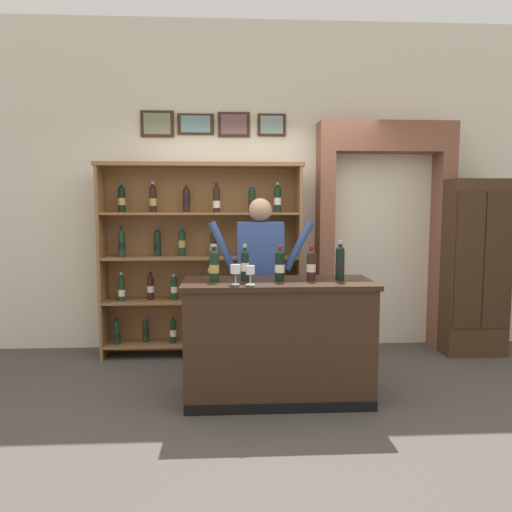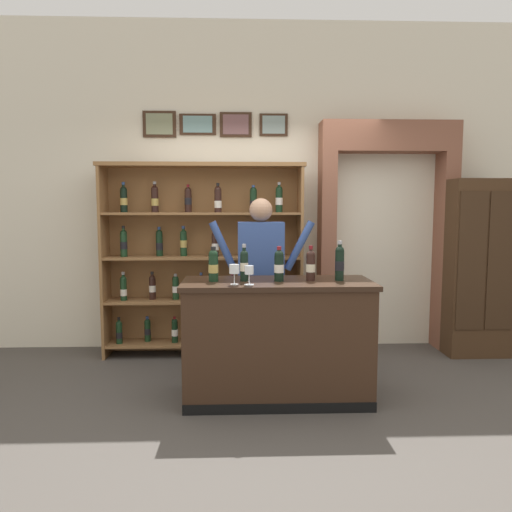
% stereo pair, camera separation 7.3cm
% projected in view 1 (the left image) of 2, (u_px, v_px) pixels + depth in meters
% --- Properties ---
extents(ground_plane, '(14.00, 14.00, 0.02)m').
position_uv_depth(ground_plane, '(268.00, 399.00, 3.97)').
color(ground_plane, '#47423D').
extents(back_wall, '(12.00, 0.19, 3.59)m').
position_uv_depth(back_wall, '(257.00, 188.00, 5.40)').
color(back_wall, beige).
rests_on(back_wall, ground).
extents(wine_shelf, '(2.13, 0.36, 2.03)m').
position_uv_depth(wine_shelf, '(202.00, 254.00, 5.08)').
color(wine_shelf, olive).
rests_on(wine_shelf, ground).
extents(archway_doorway, '(1.49, 0.45, 2.50)m').
position_uv_depth(archway_doorway, '(381.00, 221.00, 5.39)').
color(archway_doorway, brown).
rests_on(archway_doorway, ground).
extents(side_cabinet, '(0.65, 0.46, 1.87)m').
position_uv_depth(side_cabinet, '(472.00, 267.00, 5.16)').
color(side_cabinet, '#422B19').
rests_on(side_cabinet, ground).
extents(tasting_counter, '(1.54, 0.64, 0.98)m').
position_uv_depth(tasting_counter, '(278.00, 340.00, 3.92)').
color(tasting_counter, '#382316').
rests_on(tasting_counter, ground).
extents(shopkeeper, '(1.01, 0.22, 1.66)m').
position_uv_depth(shopkeeper, '(260.00, 265.00, 4.51)').
color(shopkeeper, '#2D3347').
rests_on(shopkeeper, ground).
extents(tasting_bottle_riserva, '(0.08, 0.08, 0.28)m').
position_uv_depth(tasting_bottle_riserva, '(214.00, 265.00, 3.83)').
color(tasting_bottle_riserva, black).
rests_on(tasting_bottle_riserva, tasting_counter).
extents(tasting_bottle_prosecco, '(0.07, 0.07, 0.30)m').
position_uv_depth(tasting_bottle_prosecco, '(245.00, 264.00, 3.84)').
color(tasting_bottle_prosecco, black).
rests_on(tasting_bottle_prosecco, tasting_counter).
extents(tasting_bottle_vin_santo, '(0.08, 0.08, 0.28)m').
position_uv_depth(tasting_bottle_vin_santo, '(280.00, 265.00, 3.85)').
color(tasting_bottle_vin_santo, black).
rests_on(tasting_bottle_vin_santo, tasting_counter).
extents(tasting_bottle_super_tuscan, '(0.07, 0.07, 0.28)m').
position_uv_depth(tasting_bottle_super_tuscan, '(311.00, 265.00, 3.89)').
color(tasting_bottle_super_tuscan, black).
rests_on(tasting_bottle_super_tuscan, tasting_counter).
extents(tasting_bottle_grappa, '(0.07, 0.07, 0.32)m').
position_uv_depth(tasting_bottle_grappa, '(340.00, 262.00, 3.89)').
color(tasting_bottle_grappa, black).
rests_on(tasting_bottle_grappa, tasting_counter).
extents(wine_glass_center, '(0.08, 0.08, 0.16)m').
position_uv_depth(wine_glass_center, '(235.00, 270.00, 3.66)').
color(wine_glass_center, silver).
rests_on(wine_glass_center, tasting_counter).
extents(wine_glass_right, '(0.07, 0.07, 0.15)m').
position_uv_depth(wine_glass_right, '(250.00, 271.00, 3.65)').
color(wine_glass_right, silver).
rests_on(wine_glass_right, tasting_counter).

